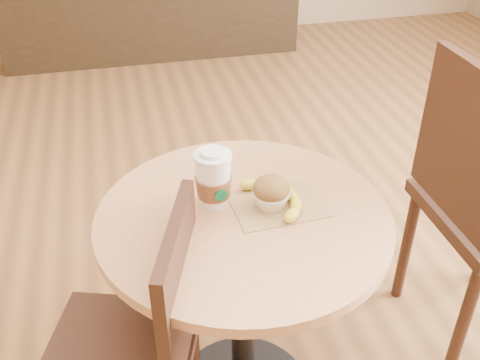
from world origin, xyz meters
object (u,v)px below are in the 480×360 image
Objects in this scene: cafe_table at (243,270)px; muffin at (271,193)px; chair_left at (141,343)px; banana at (275,198)px; coffee_cup at (213,181)px.

cafe_table is 0.25m from muffin.
chair_left is at bearing -157.56° from cafe_table.
muffin reaches higher than banana.
muffin is (0.14, -0.05, -0.03)m from coffee_cup.
muffin is 0.45× the size of banana.
cafe_table is 3.53× the size of banana.
muffin is at bearing -163.11° from banana.
cafe_table is at bearing 175.79° from banana.
chair_left reaches higher than cafe_table.
coffee_cup reaches higher than chair_left.
cafe_table is 0.28m from coffee_cup.
muffin is (0.38, 0.14, 0.32)m from chair_left.
chair_left is 0.51m from banana.
muffin is at bearing 128.64° from chair_left.
chair_left is at bearing -160.01° from muffin.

